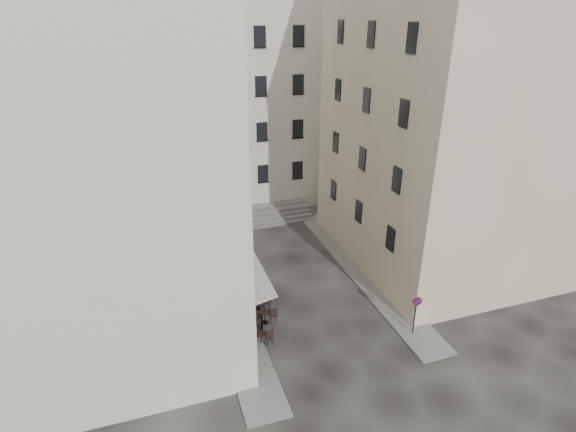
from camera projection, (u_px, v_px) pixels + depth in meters
name	position (u px, v px, depth m)	size (l,w,h in m)	color
ground	(312.00, 308.00, 25.99)	(90.00, 90.00, 0.00)	black
sidewalk_left	(222.00, 284.00, 28.14)	(2.00, 22.00, 0.12)	slate
sidewalk_right	(359.00, 268.00, 29.84)	(2.00, 18.00, 0.12)	slate
building_left	(88.00, 134.00, 21.34)	(12.20, 16.20, 20.60)	beige
building_right	(451.00, 122.00, 28.17)	(12.20, 14.20, 18.60)	#BCB08C
building_back	(223.00, 93.00, 38.30)	(18.20, 10.20, 18.60)	beige
cafe_storefront	(233.00, 284.00, 24.85)	(1.74, 7.30, 3.50)	#450910
stone_steps	(257.00, 216.00, 36.70)	(9.00, 3.15, 0.80)	#585654
bollard_near	(262.00, 321.00, 23.98)	(0.12, 0.12, 0.98)	black
bollard_mid	(246.00, 287.00, 27.01)	(0.12, 0.12, 0.98)	black
bollard_far	(234.00, 259.00, 30.04)	(0.12, 0.12, 0.98)	black
no_parking_sign	(416.00, 308.00, 23.12)	(0.52, 0.21, 2.38)	black
bistro_table_a	(261.00, 337.00, 22.94)	(1.23, 0.58, 0.87)	black
bistro_table_b	(265.00, 316.00, 24.49)	(1.36, 0.64, 0.95)	black
bistro_table_c	(258.00, 303.00, 25.54)	(1.35, 0.63, 0.95)	black
bistro_table_d	(259.00, 288.00, 27.04)	(1.27, 0.60, 0.89)	black
bistro_table_e	(248.00, 276.00, 28.29)	(1.28, 0.60, 0.90)	black
pedestrian	(248.00, 282.00, 26.72)	(0.67, 0.44, 1.85)	black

